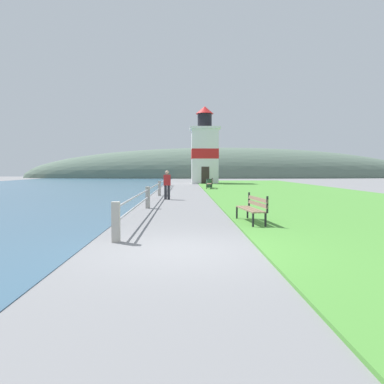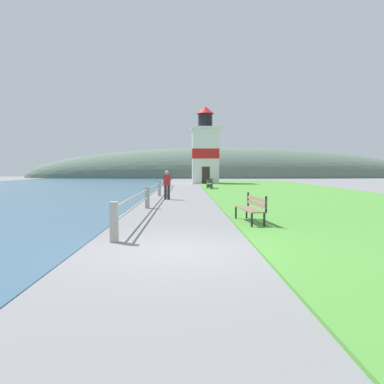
{
  "view_description": "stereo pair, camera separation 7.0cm",
  "coord_description": "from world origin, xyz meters",
  "px_view_note": "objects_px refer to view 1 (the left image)",
  "views": [
    {
      "loc": [
        0.07,
        -7.77,
        1.72
      ],
      "look_at": [
        0.54,
        15.39,
        0.3
      ],
      "focal_mm": 35.0,
      "sensor_mm": 36.0,
      "label": 1
    },
    {
      "loc": [
        0.14,
        -7.77,
        1.72
      ],
      "look_at": [
        0.54,
        15.39,
        0.3
      ],
      "focal_mm": 35.0,
      "sensor_mm": 36.0,
      "label": 2
    }
  ],
  "objects_px": {
    "lighthouse": "(205,151)",
    "person_strolling": "(167,184)",
    "park_bench_midway": "(210,183)",
    "trash_bin": "(209,183)",
    "park_bench_near": "(253,207)"
  },
  "relations": [
    {
      "from": "park_bench_midway",
      "to": "trash_bin",
      "type": "bearing_deg",
      "value": -83.32
    },
    {
      "from": "park_bench_near",
      "to": "park_bench_midway",
      "type": "distance_m",
      "value": 20.34
    },
    {
      "from": "park_bench_midway",
      "to": "person_strolling",
      "type": "bearing_deg",
      "value": 79.99
    },
    {
      "from": "lighthouse",
      "to": "park_bench_midway",
      "type": "bearing_deg",
      "value": -90.8
    },
    {
      "from": "park_bench_near",
      "to": "lighthouse",
      "type": "relative_size",
      "value": 0.21
    },
    {
      "from": "person_strolling",
      "to": "trash_bin",
      "type": "xyz_separation_m",
      "value": [
        3.21,
        12.62,
        -0.47
      ]
    },
    {
      "from": "park_bench_near",
      "to": "lighthouse",
      "type": "xyz_separation_m",
      "value": [
        0.26,
        32.91,
        3.31
      ]
    },
    {
      "from": "park_bench_midway",
      "to": "person_strolling",
      "type": "distance_m",
      "value": 11.22
    },
    {
      "from": "park_bench_near",
      "to": "park_bench_midway",
      "type": "relative_size",
      "value": 1.03
    },
    {
      "from": "park_bench_near",
      "to": "person_strolling",
      "type": "relative_size",
      "value": 1.19
    },
    {
      "from": "person_strolling",
      "to": "park_bench_midway",
      "type": "bearing_deg",
      "value": -20.27
    },
    {
      "from": "park_bench_midway",
      "to": "person_strolling",
      "type": "height_order",
      "value": "person_strolling"
    },
    {
      "from": "lighthouse",
      "to": "person_strolling",
      "type": "relative_size",
      "value": 5.56
    },
    {
      "from": "park_bench_midway",
      "to": "lighthouse",
      "type": "distance_m",
      "value": 13.0
    },
    {
      "from": "park_bench_near",
      "to": "lighthouse",
      "type": "bearing_deg",
      "value": -96.96
    }
  ]
}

